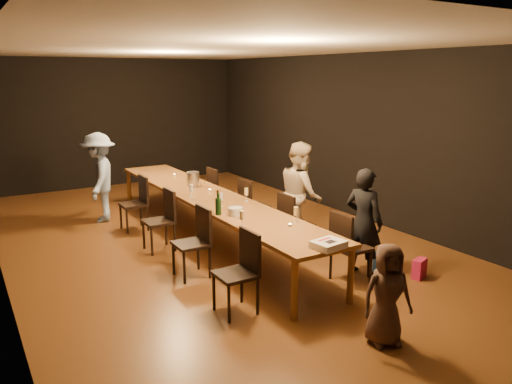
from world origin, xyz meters
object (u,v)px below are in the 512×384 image
chair_right_3 (222,192)px  ice_bucket (193,179)px  plate_stack (236,212)px  chair_right_1 (296,223)px  chair_left_1 (191,243)px  woman_tan (301,194)px  champagne_bottle (218,202)px  chair_left_0 (235,273)px  birthday_cake (329,244)px  woman_birthday (364,222)px  table (209,198)px  chair_right_0 (351,247)px  child (387,295)px  chair_right_2 (255,206)px  chair_left_2 (158,221)px  man_blue (100,178)px  chair_left_3 (133,204)px

chair_right_3 → ice_bucket: (-0.76, -0.41, 0.41)m
chair_right_3 → ice_bucket: ice_bucket is taller
plate_stack → chair_right_1: bearing=1.7°
chair_left_1 → chair_right_1: bearing=-90.0°
woman_tan → champagne_bottle: woman_tan is taller
chair_left_0 → birthday_cake: (0.90, -0.50, 0.32)m
woman_birthday → birthday_cake: woman_birthday is taller
ice_bucket → table: bearing=-96.2°
chair_right_0 → child: 1.55m
chair_left_1 → woman_birthday: 2.29m
chair_right_2 → woman_tan: bearing=18.8°
plate_stack → champagne_bottle: bearing=138.0°
chair_left_1 → birthday_cake: bearing=-152.1°
chair_left_2 → woman_birthday: bearing=-138.9°
child → ice_bucket: (-0.01, 4.54, 0.35)m
chair_right_0 → chair_right_2: 2.40m
chair_right_0 → man_blue: bearing=-155.4°
birthday_cake → child: bearing=-94.8°
chair_left_3 → woman_tan: (2.00, -2.08, 0.35)m
woman_tan → birthday_cake: bearing=176.0°
man_blue → plate_stack: 3.41m
chair_right_2 → champagne_bottle: size_ratio=2.71×
table → chair_right_3: size_ratio=6.45×
child → chair_right_0: bearing=79.9°
chair_left_3 → woman_birthday: 4.03m
chair_left_1 → woman_tan: 2.05m
chair_right_0 → chair_right_3: 3.60m
chair_right_1 → woman_tan: (0.30, 0.32, 0.35)m
birthday_cake → man_blue: bearing=96.1°
chair_right_3 → birthday_cake: chair_right_3 is taller
chair_left_3 → child: (0.95, -4.95, 0.05)m
chair_left_1 → woman_tan: size_ratio=0.57×
woman_tan → champagne_bottle: bearing=121.6°
table → chair_left_0: chair_left_0 is taller
chair_left_2 → chair_left_3: same height
chair_right_0 → birthday_cake: (-0.80, -0.50, 0.32)m
chair_right_0 → woman_birthday: woman_birthday is taller
woman_birthday → woman_tan: 1.41m
chair_left_1 → champagne_bottle: size_ratio=2.71×
chair_right_3 → man_blue: bearing=-112.3°
table → chair_right_2: chair_right_2 is taller
table → chair_right_3: chair_right_3 is taller
champagne_bottle → chair_right_3: bearing=61.7°
chair_left_2 → ice_bucket: (0.94, 0.79, 0.41)m
champagne_bottle → chair_left_2: bearing=114.0°
chair_right_3 → chair_left_1: same height
chair_left_3 → man_blue: man_blue is taller
chair_left_2 → table: bearing=-90.0°
birthday_cake → chair_right_3: bearing=71.0°
plate_stack → chair_right_2: bearing=49.6°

